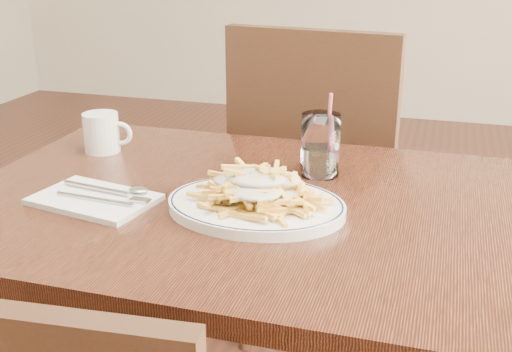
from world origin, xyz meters
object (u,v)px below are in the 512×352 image
(chair_far, at_px, (320,177))
(fries_plate, at_px, (256,206))
(water_glass, at_px, (320,149))
(coffee_mug, at_px, (102,133))
(loaded_fries, at_px, (256,183))
(table, at_px, (263,237))

(chair_far, xyz_separation_m, fries_plate, (0.01, -0.68, 0.19))
(water_glass, xyz_separation_m, coffee_mug, (-0.52, 0.01, -0.01))
(loaded_fries, xyz_separation_m, coffee_mug, (-0.45, 0.23, -0.01))
(table, height_order, water_glass, water_glass)
(loaded_fries, bearing_deg, coffee_mug, 152.34)
(table, relative_size, loaded_fries, 5.12)
(fries_plate, distance_m, loaded_fries, 0.04)
(fries_plate, height_order, loaded_fries, loaded_fries)
(fries_plate, bearing_deg, water_glass, 72.23)
(chair_far, relative_size, coffee_mug, 8.61)
(chair_far, height_order, loaded_fries, chair_far)
(chair_far, bearing_deg, loaded_fries, -89.13)
(loaded_fries, distance_m, coffee_mug, 0.50)
(water_glass, distance_m, coffee_mug, 0.52)
(chair_far, distance_m, coffee_mug, 0.66)
(chair_far, bearing_deg, fries_plate, -89.13)
(coffee_mug, bearing_deg, fries_plate, -27.66)
(table, xyz_separation_m, loaded_fries, (0.00, -0.06, 0.14))
(fries_plate, bearing_deg, chair_far, 90.87)
(chair_far, xyz_separation_m, water_glass, (0.08, -0.45, 0.24))
(loaded_fries, relative_size, coffee_mug, 2.00)
(chair_far, xyz_separation_m, coffee_mug, (-0.44, -0.44, 0.22))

